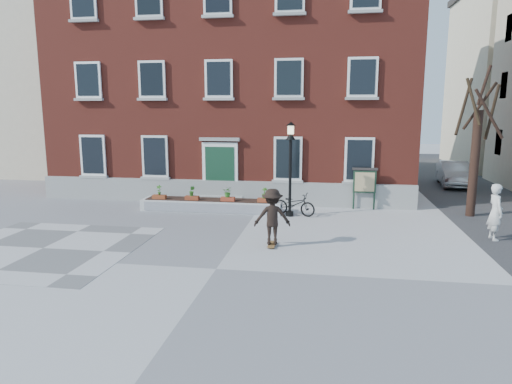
% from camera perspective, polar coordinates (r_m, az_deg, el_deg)
% --- Properties ---
extents(ground, '(100.00, 100.00, 0.00)m').
position_cam_1_polar(ground, '(13.06, -5.00, -9.56)').
color(ground, '#A0A0A3').
rests_on(ground, ground).
extents(checker_patch, '(6.00, 6.00, 0.01)m').
position_cam_1_polar(checker_patch, '(16.36, -25.07, -6.38)').
color(checker_patch, '#5D5D5F').
rests_on(checker_patch, ground).
extents(distant_building, '(10.00, 12.00, 13.00)m').
position_cam_1_polar(distant_building, '(38.27, -24.93, 12.48)').
color(distant_building, beige).
rests_on(distant_building, ground).
extents(bicycle, '(1.96, 1.15, 0.97)m').
position_cam_1_polar(bicycle, '(19.31, 4.78, -1.51)').
color(bicycle, black).
rests_on(bicycle, ground).
extents(parked_car, '(1.91, 4.47, 1.43)m').
position_cam_1_polar(parked_car, '(29.04, 23.50, 2.11)').
color(parked_car, '#ACAFB1').
rests_on(parked_car, ground).
extents(bystander, '(0.54, 0.76, 1.95)m').
position_cam_1_polar(bystander, '(17.58, 27.75, -2.23)').
color(bystander, silver).
rests_on(bystander, ground).
extents(brick_building, '(18.40, 10.85, 12.60)m').
position_cam_1_polar(brick_building, '(26.43, -2.01, 14.37)').
color(brick_building, maroon).
rests_on(brick_building, ground).
extents(planter_assembly, '(6.20, 1.12, 1.15)m').
position_cam_1_polar(planter_assembly, '(20.16, -5.57, -1.54)').
color(planter_assembly, silver).
rests_on(planter_assembly, ground).
extents(bare_tree, '(1.83, 1.83, 6.16)m').
position_cam_1_polar(bare_tree, '(20.85, 25.76, 4.78)').
color(bare_tree, black).
rests_on(bare_tree, ground).
extents(lamp_post, '(0.40, 0.40, 3.93)m').
position_cam_1_polar(lamp_post, '(18.85, 4.33, 4.53)').
color(lamp_post, black).
rests_on(lamp_post, ground).
extents(notice_board, '(1.10, 0.16, 1.87)m').
position_cam_1_polar(notice_board, '(20.84, 13.42, 1.29)').
color(notice_board, '#172E20').
rests_on(notice_board, ground).
extents(skateboarder, '(1.28, 0.87, 1.91)m').
position_cam_1_polar(skateboarder, '(14.83, 2.05, -3.11)').
color(skateboarder, brown).
rests_on(skateboarder, ground).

